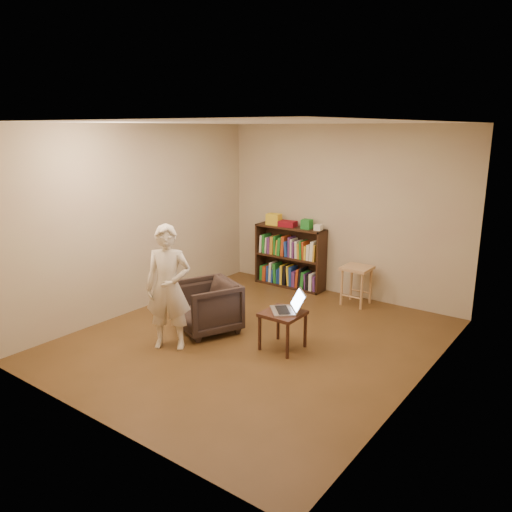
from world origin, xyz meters
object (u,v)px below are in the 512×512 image
Objects in this scene: stool at (357,274)px; person at (168,288)px; side_table at (283,318)px; bookshelf at (290,260)px; armchair at (207,307)px; laptop at (289,307)px.

stool is 0.39× the size of person.
person reaches higher than side_table.
stool is 1.26× the size of side_table.
armchair is at bearing -85.73° from bookshelf.
person is (0.13, -2.85, 0.30)m from bookshelf.
laptop is 0.35× the size of person.
stool is (1.26, -0.17, 0.03)m from bookshelf.
stool is at bearing -7.72° from bookshelf.
side_table is (1.23, -2.09, -0.06)m from bookshelf.
laptop is at bearing -89.74° from stool.
laptop is at bearing 59.49° from side_table.
bookshelf is at bearing 168.26° from laptop.
side_table is 0.31× the size of person.
person is (-1.10, -0.75, 0.36)m from side_table.
laptop is (1.27, -2.03, 0.07)m from bookshelf.
side_table is at bearing 3.43° from person.
stool is at bearing 36.22° from person.
side_table is 1.38m from person.
laptop is at bearing 33.89° from armchair.
armchair is 1.08m from side_table.
armchair is 1.58× the size of side_table.
bookshelf is at bearing 172.28° from stool.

